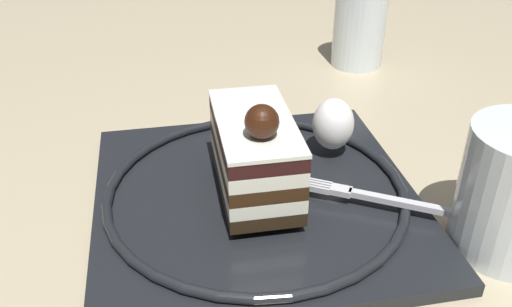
{
  "coord_description": "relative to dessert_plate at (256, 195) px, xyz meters",
  "views": [
    {
      "loc": [
        -0.03,
        -0.38,
        0.27
      ],
      "look_at": [
        0.02,
        -0.03,
        0.05
      ],
      "focal_mm": 38.71,
      "sensor_mm": 36.0,
      "label": 1
    }
  ],
  "objects": [
    {
      "name": "cake_slice",
      "position": [
        -0.0,
        -0.0,
        0.04
      ],
      "size": [
        0.06,
        0.11,
        0.08
      ],
      "color": "black",
      "rests_on": "dessert_plate"
    },
    {
      "name": "drink_glass_far",
      "position": [
        0.17,
        0.27,
        0.04
      ],
      "size": [
        0.06,
        0.06,
        0.11
      ],
      "color": "silver",
      "rests_on": "ground_plane"
    },
    {
      "name": "ground_plane",
      "position": [
        -0.02,
        0.03,
        -0.01
      ],
      "size": [
        2.4,
        2.4,
        0.0
      ],
      "primitive_type": "plane",
      "color": "tan"
    },
    {
      "name": "fork",
      "position": [
        0.08,
        -0.03,
        0.01
      ],
      "size": [
        0.11,
        0.07,
        0.0
      ],
      "color": "silver",
      "rests_on": "dessert_plate"
    },
    {
      "name": "dessert_plate",
      "position": [
        0.0,
        0.0,
        0.0
      ],
      "size": [
        0.26,
        0.26,
        0.02
      ],
      "color": "black",
      "rests_on": "ground_plane"
    },
    {
      "name": "whipped_cream_dollop",
      "position": [
        0.07,
        0.05,
        0.03
      ],
      "size": [
        0.04,
        0.04,
        0.05
      ],
      "primitive_type": "ellipsoid",
      "color": "white",
      "rests_on": "dessert_plate"
    }
  ]
}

